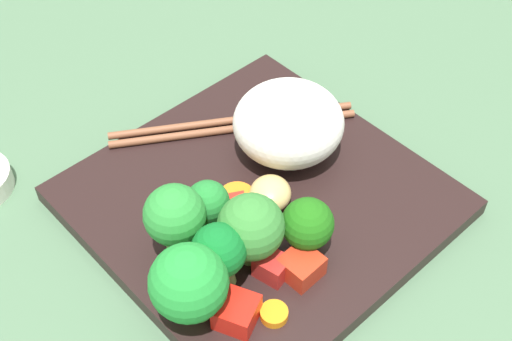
% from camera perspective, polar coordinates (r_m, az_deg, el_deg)
% --- Properties ---
extents(ground_plane, '(1.10, 1.10, 0.02)m').
position_cam_1_polar(ground_plane, '(0.60, 0.27, -3.60)').
color(ground_plane, '#496A4C').
extents(square_plate, '(0.28, 0.28, 0.02)m').
position_cam_1_polar(square_plate, '(0.58, 0.27, -2.48)').
color(square_plate, black).
rests_on(square_plate, ground_plane).
extents(rice_mound, '(0.13, 0.13, 0.07)m').
position_cam_1_polar(rice_mound, '(0.59, 2.69, 3.93)').
color(rice_mound, white).
rests_on(rice_mound, square_plate).
extents(broccoli_floret_0, '(0.04, 0.04, 0.05)m').
position_cam_1_polar(broccoli_floret_0, '(0.52, 4.28, -4.47)').
color(broccoli_floret_0, '#5A9E41').
rests_on(broccoli_floret_0, square_plate).
extents(broccoli_floret_1, '(0.05, 0.05, 0.06)m').
position_cam_1_polar(broccoli_floret_1, '(0.51, -0.43, -4.73)').
color(broccoli_floret_1, '#70B153').
rests_on(broccoli_floret_1, square_plate).
extents(broccoli_floret_2, '(0.03, 0.03, 0.05)m').
position_cam_1_polar(broccoli_floret_2, '(0.53, -3.93, -2.78)').
color(broccoli_floret_2, '#559E3D').
rests_on(broccoli_floret_2, square_plate).
extents(broccoli_floret_3, '(0.04, 0.04, 0.06)m').
position_cam_1_polar(broccoli_floret_3, '(0.49, -3.06, -6.74)').
color(broccoli_floret_3, '#7BB45B').
rests_on(broccoli_floret_3, square_plate).
extents(broccoli_floret_4, '(0.06, 0.06, 0.07)m').
position_cam_1_polar(broccoli_floret_4, '(0.48, -5.56, -9.31)').
color(broccoli_floret_4, '#82BA4F').
rests_on(broccoli_floret_4, square_plate).
extents(broccoli_floret_5, '(0.05, 0.05, 0.07)m').
position_cam_1_polar(broccoli_floret_5, '(0.51, -6.74, -3.79)').
color(broccoli_floret_5, '#539E43').
rests_on(broccoli_floret_5, square_plate).
extents(carrot_slice_0, '(0.03, 0.03, 0.01)m').
position_cam_1_polar(carrot_slice_0, '(0.53, -5.66, -8.56)').
color(carrot_slice_0, orange).
rests_on(carrot_slice_0, square_plate).
extents(carrot_slice_1, '(0.04, 0.04, 0.01)m').
position_cam_1_polar(carrot_slice_1, '(0.54, -3.05, -6.35)').
color(carrot_slice_1, orange).
rests_on(carrot_slice_1, square_plate).
extents(carrot_slice_2, '(0.03, 0.03, 0.01)m').
position_cam_1_polar(carrot_slice_2, '(0.57, -5.39, -3.15)').
color(carrot_slice_2, orange).
rests_on(carrot_slice_2, square_plate).
extents(carrot_slice_3, '(0.04, 0.04, 0.01)m').
position_cam_1_polar(carrot_slice_3, '(0.57, -1.58, -2.27)').
color(carrot_slice_3, orange).
rests_on(carrot_slice_3, square_plate).
extents(carrot_slice_4, '(0.03, 0.03, 0.01)m').
position_cam_1_polar(carrot_slice_4, '(0.51, 1.50, -11.74)').
color(carrot_slice_4, orange).
rests_on(carrot_slice_4, square_plate).
extents(pepper_chunk_0, '(0.03, 0.03, 0.02)m').
position_cam_1_polar(pepper_chunk_0, '(0.55, -1.78, -3.45)').
color(pepper_chunk_0, red).
rests_on(pepper_chunk_0, square_plate).
extents(pepper_chunk_1, '(0.04, 0.04, 0.02)m').
position_cam_1_polar(pepper_chunk_1, '(0.54, 0.27, -4.92)').
color(pepper_chunk_1, red).
rests_on(pepper_chunk_1, square_plate).
extents(pepper_chunk_2, '(0.03, 0.02, 0.02)m').
position_cam_1_polar(pepper_chunk_2, '(0.52, 1.33, -7.94)').
color(pepper_chunk_2, red).
rests_on(pepper_chunk_2, square_plate).
extents(pepper_chunk_3, '(0.04, 0.04, 0.02)m').
position_cam_1_polar(pepper_chunk_3, '(0.50, -1.60, -11.60)').
color(pepper_chunk_3, red).
rests_on(pepper_chunk_3, square_plate).
extents(pepper_chunk_4, '(0.03, 0.03, 0.02)m').
position_cam_1_polar(pepper_chunk_4, '(0.52, 3.77, -7.91)').
color(pepper_chunk_4, red).
rests_on(pepper_chunk_4, square_plate).
extents(chicken_piece_0, '(0.05, 0.05, 0.02)m').
position_cam_1_polar(chicken_piece_0, '(0.56, 1.12, -1.96)').
color(chicken_piece_0, tan).
rests_on(chicken_piece_0, square_plate).
extents(chicken_piece_1, '(0.04, 0.04, 0.02)m').
position_cam_1_polar(chicken_piece_1, '(0.54, -6.10, -4.48)').
color(chicken_piece_1, '#B88744').
rests_on(chicken_piece_1, square_plate).
extents(chopstick_pair, '(0.14, 0.20, 0.01)m').
position_cam_1_polar(chopstick_pair, '(0.63, -1.92, 3.81)').
color(chopstick_pair, brown).
rests_on(chopstick_pair, square_plate).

